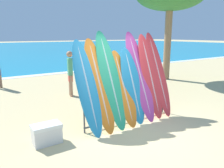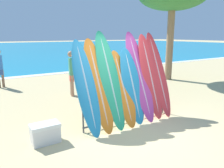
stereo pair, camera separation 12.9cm
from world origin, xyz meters
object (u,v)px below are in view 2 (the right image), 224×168
surfboard_slot_6 (150,76)px  person_far_left (86,63)px  surfboard_slot_7 (158,74)px  cooler_box (45,133)px  surfboard_slot_5 (140,75)px  person_mid_beach (71,72)px  surfboard_slot_2 (110,79)px  person_far_right (93,60)px  surfboard_rack (128,105)px  surfboard_slot_3 (123,88)px  surfboard_slot_0 (86,87)px  surfboard_slot_1 (98,84)px  surfboard_slot_4 (132,85)px

surfboard_slot_6 → person_far_left: 5.85m
surfboard_slot_7 → cooler_box: surfboard_slot_7 is taller
surfboard_slot_7 → cooler_box: bearing=-178.0°
surfboard_slot_5 → person_mid_beach: surfboard_slot_5 is taller
surfboard_slot_2 → surfboard_slot_5: 0.97m
person_mid_beach → person_far_right: person_mid_beach is taller
surfboard_rack → person_far_right: (2.37, 6.65, 0.44)m
surfboard_slot_5 → person_far_right: size_ratio=1.45×
person_mid_beach → surfboard_slot_3: bearing=14.7°
surfboard_rack → surfboard_slot_6: 1.10m
surfboard_slot_0 → surfboard_slot_3: bearing=-3.5°
surfboard_slot_5 → person_far_right: 6.79m
surfboard_slot_1 → person_far_right: size_ratio=1.34×
surfboard_slot_3 → surfboard_rack: bearing=-8.0°
surfboard_slot_7 → surfboard_slot_1: bearing=-179.6°
surfboard_slot_5 → person_far_right: surfboard_slot_5 is taller
surfboard_slot_6 → person_far_right: surfboard_slot_6 is taller
person_far_right → cooler_box: 8.12m
surfboard_slot_1 → surfboard_slot_5: surfboard_slot_5 is taller
surfboard_slot_6 → surfboard_slot_5: bearing=173.7°
surfboard_slot_0 → person_far_left: size_ratio=1.41×
surfboard_rack → surfboard_slot_0: size_ratio=1.20×
surfboard_slot_5 → cooler_box: surfboard_slot_5 is taller
person_far_right → surfboard_slot_0: bearing=79.6°
surfboard_slot_1 → person_far_right: 7.30m
surfboard_rack → person_mid_beach: person_mid_beach is taller
surfboard_rack → surfboard_slot_4: (0.15, 0.02, 0.52)m
surfboard_slot_6 → surfboard_slot_7: (0.34, 0.02, 0.02)m
surfboard_slot_4 → person_mid_beach: 3.27m
person_mid_beach → person_far_right: size_ratio=1.03×
surfboard_slot_4 → surfboard_slot_0: bearing=177.3°
surfboard_slot_6 → person_far_right: 6.74m
surfboard_rack → surfboard_slot_3: bearing=172.0°
surfboard_slot_4 → person_mid_beach: size_ratio=1.15×
surfboard_slot_6 → surfboard_slot_7: bearing=3.6°
surfboard_rack → surfboard_slot_0: bearing=176.0°
surfboard_slot_4 → cooler_box: 2.51m
person_far_left → surfboard_slot_5: bearing=-139.9°
surfboard_slot_3 → cooler_box: size_ratio=3.12×
surfboard_slot_0 → cooler_box: size_ratio=3.62×
surfboard_slot_0 → cooler_box: bearing=-175.1°
surfboard_slot_5 → surfboard_slot_6: (0.36, -0.04, -0.04)m
surfboard_slot_6 → person_mid_beach: size_ratio=1.36×
surfboard_slot_2 → surfboard_slot_6: (1.34, -0.04, -0.04)m
surfboard_slot_6 → person_mid_beach: surfboard_slot_6 is taller
surfboard_slot_0 → surfboard_slot_7: size_ratio=0.93×
surfboard_rack → person_far_left: (1.56, 5.90, 0.39)m
surfboard_slot_0 → surfboard_slot_2: 0.71m
surfboard_slot_4 → person_mid_beach: surfboard_slot_4 is taller
surfboard_slot_1 → surfboard_slot_4: surfboard_slot_1 is taller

